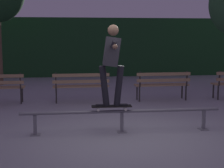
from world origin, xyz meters
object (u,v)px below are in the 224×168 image
skateboarder (112,58)px  park_bench_left_center (81,84)px  park_bench_right_center (162,83)px  skateboard (112,106)px  grind_rail (122,115)px

skateboarder → park_bench_left_center: 3.33m
park_bench_left_center → park_bench_right_center: same height
park_bench_left_center → skateboarder: bearing=-80.7°
skateboard → skateboarder: 0.94m
grind_rail → park_bench_left_center: 3.25m
skateboarder → park_bench_right_center: bearing=59.5°
skateboard → skateboarder: skateboarder is taller
grind_rail → skateboard: (-0.20, -0.00, 0.18)m
skateboarder → park_bench_right_center: size_ratio=0.97×
grind_rail → park_bench_right_center: size_ratio=2.44×
skateboard → park_bench_left_center: size_ratio=0.49×
grind_rail → skateboard: skateboard is taller
skateboard → skateboarder: size_ratio=0.50×
skateboarder → park_bench_left_center: bearing=99.3°
grind_rail → park_bench_right_center: 3.58m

